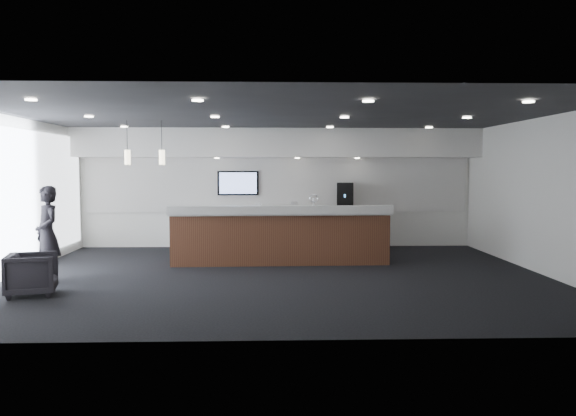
{
  "coord_description": "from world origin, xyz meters",
  "views": [
    {
      "loc": [
        -0.2,
        -10.46,
        2.01
      ],
      "look_at": [
        0.19,
        1.3,
        1.19
      ],
      "focal_mm": 35.0,
      "sensor_mm": 36.0,
      "label": 1
    }
  ],
  "objects_px": {
    "service_counter": "(280,237)",
    "lounge_guest": "(47,234)",
    "armchair": "(32,274)",
    "coffee_machine": "(345,197)"
  },
  "relations": [
    {
      "from": "service_counter",
      "to": "coffee_machine",
      "type": "xyz_separation_m",
      "value": [
        1.68,
        2.3,
        0.73
      ]
    },
    {
      "from": "coffee_machine",
      "to": "armchair",
      "type": "height_order",
      "value": "coffee_machine"
    },
    {
      "from": "service_counter",
      "to": "lounge_guest",
      "type": "xyz_separation_m",
      "value": [
        -4.2,
        -1.71,
        0.28
      ]
    },
    {
      "from": "service_counter",
      "to": "armchair",
      "type": "distance_m",
      "value": 4.92
    },
    {
      "from": "service_counter",
      "to": "lounge_guest",
      "type": "height_order",
      "value": "lounge_guest"
    },
    {
      "from": "service_counter",
      "to": "armchair",
      "type": "xyz_separation_m",
      "value": [
        -4.01,
        -2.84,
        -0.24
      ]
    },
    {
      "from": "coffee_machine",
      "to": "lounge_guest",
      "type": "distance_m",
      "value": 7.13
    },
    {
      "from": "service_counter",
      "to": "lounge_guest",
      "type": "distance_m",
      "value": 4.54
    },
    {
      "from": "coffee_machine",
      "to": "armchair",
      "type": "xyz_separation_m",
      "value": [
        -5.7,
        -5.14,
        -0.97
      ]
    },
    {
      "from": "service_counter",
      "to": "armchair",
      "type": "bearing_deg",
      "value": -146.04
    }
  ]
}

